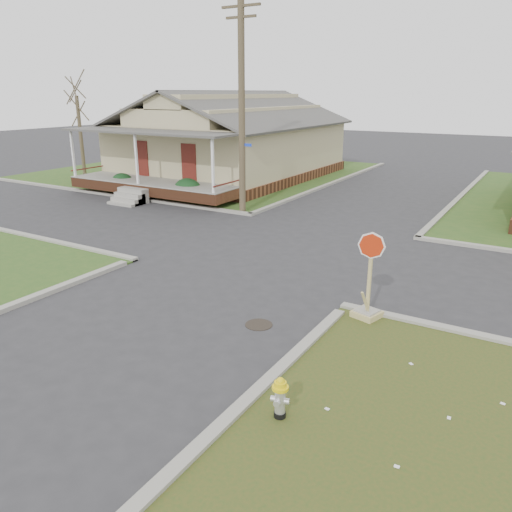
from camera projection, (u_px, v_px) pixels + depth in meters
The scene contains 11 objects.
ground at pixel (196, 299), 13.07m from camera, with size 120.00×120.00×0.00m, color #2C2C2E.
verge_far_left at pixel (205, 171), 34.08m from camera, with size 19.00×19.00×0.05m, color #2C4F1C.
curbs at pixel (285, 249), 17.15m from camera, with size 80.00×40.00×0.12m, color gray, non-canonical shape.
manhole at pixel (259, 325), 11.59m from camera, with size 0.64×0.64×0.01m, color black.
corner_house at pixel (230, 141), 30.83m from camera, with size 10.10×15.50×5.30m.
utility_pole at pixel (242, 104), 20.92m from camera, with size 1.80×0.28×9.00m.
tree_far_left at pixel (81, 137), 30.85m from camera, with size 0.22×0.22×4.90m, color #473C29.
fire_hydrant at pixel (280, 395), 8.11m from camera, with size 0.27×0.27×0.74m.
stop_sign at pixel (368, 299), 11.76m from camera, with size 0.60×0.58×2.10m.
hedge_left at pixel (122, 182), 26.54m from camera, with size 1.37×1.12×1.04m, color #153A17.
hedge_right at pixel (188, 190), 24.40m from camera, with size 1.45×1.19×1.11m, color #153A17.
Camera 1 is at (7.54, -9.55, 5.15)m, focal length 35.00 mm.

